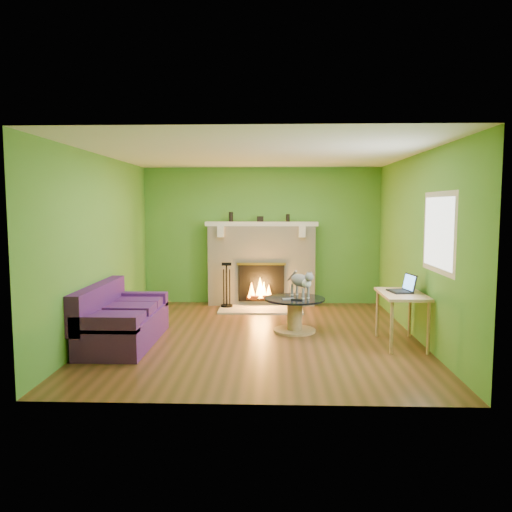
{
  "coord_description": "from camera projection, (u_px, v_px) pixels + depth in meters",
  "views": [
    {
      "loc": [
        0.22,
        -7.05,
        1.87
      ],
      "look_at": [
        -0.04,
        0.4,
        1.12
      ],
      "focal_mm": 35.0,
      "sensor_mm": 36.0,
      "label": 1
    }
  ],
  "objects": [
    {
      "name": "floor",
      "position": [
        258.0,
        336.0,
        7.2
      ],
      "size": [
        5.0,
        5.0,
        0.0
      ],
      "primitive_type": "plane",
      "color": "#553518",
      "rests_on": "ground"
    },
    {
      "name": "ceiling",
      "position": [
        258.0,
        154.0,
        6.94
      ],
      "size": [
        5.0,
        5.0,
        0.0
      ],
      "primitive_type": "plane",
      "rotation": [
        3.14,
        0.0,
        0.0
      ],
      "color": "white",
      "rests_on": "wall_back"
    },
    {
      "name": "wall_back",
      "position": [
        262.0,
        236.0,
        9.56
      ],
      "size": [
        5.0,
        0.0,
        5.0
      ],
      "primitive_type": "plane",
      "rotation": [
        1.57,
        0.0,
        0.0
      ],
      "color": "#539430",
      "rests_on": "floor"
    },
    {
      "name": "wall_front",
      "position": [
        249.0,
        268.0,
        4.59
      ],
      "size": [
        5.0,
        0.0,
        5.0
      ],
      "primitive_type": "plane",
      "rotation": [
        -1.57,
        0.0,
        0.0
      ],
      "color": "#539430",
      "rests_on": "floor"
    },
    {
      "name": "wall_left",
      "position": [
        101.0,
        246.0,
        7.15
      ],
      "size": [
        0.0,
        5.0,
        5.0
      ],
      "primitive_type": "plane",
      "rotation": [
        1.57,
        0.0,
        1.57
      ],
      "color": "#539430",
      "rests_on": "floor"
    },
    {
      "name": "wall_right",
      "position": [
        418.0,
        247.0,
        7.0
      ],
      "size": [
        0.0,
        5.0,
        5.0
      ],
      "primitive_type": "plane",
      "rotation": [
        1.57,
        0.0,
        -1.57
      ],
      "color": "#539430",
      "rests_on": "floor"
    },
    {
      "name": "window_frame",
      "position": [
        439.0,
        232.0,
        6.08
      ],
      "size": [
        0.0,
        1.2,
        1.2
      ],
      "primitive_type": "plane",
      "rotation": [
        1.57,
        0.0,
        -1.57
      ],
      "color": "silver",
      "rests_on": "wall_right"
    },
    {
      "name": "window_pane",
      "position": [
        438.0,
        232.0,
        6.08
      ],
      "size": [
        0.0,
        1.06,
        1.06
      ],
      "primitive_type": "plane",
      "rotation": [
        1.57,
        0.0,
        -1.57
      ],
      "color": "white",
      "rests_on": "wall_right"
    },
    {
      "name": "fireplace",
      "position": [
        262.0,
        264.0,
        9.43
      ],
      "size": [
        2.1,
        0.46,
        1.58
      ],
      "color": "beige",
      "rests_on": "floor"
    },
    {
      "name": "hearth",
      "position": [
        261.0,
        309.0,
        8.99
      ],
      "size": [
        1.5,
        0.75,
        0.03
      ],
      "primitive_type": "cube",
      "color": "beige",
      "rests_on": "floor"
    },
    {
      "name": "mantel",
      "position": [
        262.0,
        224.0,
        9.33
      ],
      "size": [
        2.1,
        0.28,
        0.08
      ],
      "primitive_type": "cube",
      "color": "silver",
      "rests_on": "fireplace"
    },
    {
      "name": "sofa",
      "position": [
        121.0,
        321.0,
        6.8
      ],
      "size": [
        0.86,
        1.8,
        0.81
      ],
      "color": "#4D1A63",
      "rests_on": "floor"
    },
    {
      "name": "coffee_table",
      "position": [
        295.0,
        312.0,
        7.44
      ],
      "size": [
        0.9,
        0.9,
        0.51
      ],
      "color": "tan",
      "rests_on": "floor"
    },
    {
      "name": "desk",
      "position": [
        402.0,
        299.0,
        6.69
      ],
      "size": [
        0.56,
        0.96,
        0.71
      ],
      "color": "tan",
      "rests_on": "floor"
    },
    {
      "name": "cat",
      "position": [
        300.0,
        284.0,
        7.44
      ],
      "size": [
        0.52,
        0.71,
        0.42
      ],
      "primitive_type": null,
      "rotation": [
        0.0,
        0.0,
        0.46
      ],
      "color": "slate",
      "rests_on": "coffee_table"
    },
    {
      "name": "remote_silver",
      "position": [
        288.0,
        299.0,
        7.3
      ],
      "size": [
        0.18,
        0.08,
        0.02
      ],
      "primitive_type": "cube",
      "rotation": [
        0.0,
        0.0,
        0.22
      ],
      "color": "gray",
      "rests_on": "coffee_table"
    },
    {
      "name": "remote_black",
      "position": [
        297.0,
        300.0,
        7.23
      ],
      "size": [
        0.16,
        0.09,
        0.02
      ],
      "primitive_type": "cube",
      "rotation": [
        0.0,
        0.0,
        -0.34
      ],
      "color": "black",
      "rests_on": "coffee_table"
    },
    {
      "name": "laptop",
      "position": [
        400.0,
        283.0,
        6.72
      ],
      "size": [
        0.35,
        0.38,
        0.25
      ],
      "primitive_type": null,
      "rotation": [
        0.0,
        0.0,
        0.19
      ],
      "color": "black",
      "rests_on": "desk"
    },
    {
      "name": "fire_tools",
      "position": [
        227.0,
        285.0,
        9.12
      ],
      "size": [
        0.22,
        0.22,
        0.82
      ],
      "primitive_type": null,
      "color": "black",
      "rests_on": "hearth"
    },
    {
      "name": "mantel_vase_left",
      "position": [
        231.0,
        217.0,
        9.37
      ],
      "size": [
        0.08,
        0.08,
        0.18
      ],
      "primitive_type": "cylinder",
      "color": "black",
      "rests_on": "mantel"
    },
    {
      "name": "mantel_vase_right",
      "position": [
        288.0,
        218.0,
        9.33
      ],
      "size": [
        0.07,
        0.07,
        0.14
      ],
      "primitive_type": "cylinder",
      "color": "black",
      "rests_on": "mantel"
    },
    {
      "name": "mantel_box",
      "position": [
        260.0,
        219.0,
        9.35
      ],
      "size": [
        0.12,
        0.08,
        0.1
      ],
      "primitive_type": "cube",
      "color": "black",
      "rests_on": "mantel"
    }
  ]
}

